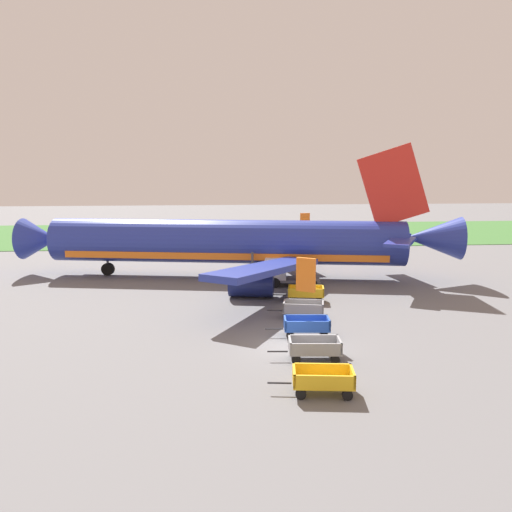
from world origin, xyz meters
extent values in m
plane|color=slate|center=(0.00, 0.00, 0.00)|extent=(220.00, 220.00, 0.00)
cube|color=#3D7033|center=(0.00, 48.26, 0.03)|extent=(220.00, 28.00, 0.06)
cylinder|color=#28389E|center=(-2.90, 17.81, 3.15)|extent=(30.17, 9.12, 3.70)
cube|color=orange|center=(-2.90, 17.81, 2.13)|extent=(27.19, 8.39, 0.56)
cone|color=#28389E|center=(-19.13, 20.82, 3.15)|extent=(3.81, 4.15, 3.63)
cone|color=#28389E|center=(13.96, 14.67, 3.65)|extent=(5.07, 4.28, 3.52)
cube|color=#28389E|center=(-0.37, 8.84, 2.48)|extent=(9.18, 12.36, 1.35)
cube|color=orange|center=(1.02, 1.97, 3.43)|extent=(1.04, 0.76, 1.90)
cylinder|color=navy|center=(-1.30, 10.60, 1.13)|extent=(3.53, 2.65, 2.10)
cube|color=#28389E|center=(2.68, 25.26, 2.48)|extent=(5.13, 13.26, 1.35)
cube|color=orange|center=(6.45, 31.17, 3.43)|extent=(1.12, 0.41, 1.90)
cylinder|color=navy|center=(1.18, 23.95, 1.13)|extent=(3.53, 2.65, 2.10)
cube|color=red|center=(10.66, 15.28, 7.90)|extent=(5.94, 1.45, 6.88)
cube|color=#28389E|center=(10.28, 12.10, 3.75)|extent=(4.06, 5.43, 0.24)
cube|color=#28389E|center=(11.45, 18.39, 3.75)|extent=(2.46, 5.39, 0.24)
cylinder|color=#4C4C51|center=(-13.23, 19.72, 1.57)|extent=(0.20, 0.20, 2.04)
cylinder|color=black|center=(-13.23, 19.72, 0.55)|extent=(1.16, 0.64, 1.10)
cylinder|color=#4C4C51|center=(-0.85, 15.19, 1.57)|extent=(0.20, 0.20, 2.04)
cylinder|color=black|center=(-0.85, 15.19, 0.55)|extent=(1.16, 0.64, 1.10)
cylinder|color=#4C4C51|center=(-0.04, 19.51, 1.57)|extent=(0.20, 0.20, 2.04)
cylinder|color=black|center=(-0.04, 19.51, 0.55)|extent=(1.16, 0.64, 1.10)
cube|color=gold|center=(0.32, -5.78, 0.48)|extent=(2.66, 1.72, 0.08)
cube|color=gold|center=(0.24, -6.42, 0.80)|extent=(2.49, 0.43, 0.55)
cube|color=gold|center=(0.41, -5.14, 0.80)|extent=(2.49, 0.43, 0.55)
cube|color=gold|center=(-0.87, -5.62, 0.80)|extent=(0.28, 1.40, 0.55)
cube|color=gold|center=(1.51, -5.94, 0.80)|extent=(0.28, 1.40, 0.55)
cylinder|color=#2D2D33|center=(-1.46, -5.54, 0.44)|extent=(1.00, 0.21, 0.08)
cylinder|color=black|center=(-0.68, -6.21, 0.22)|extent=(0.46, 0.22, 0.44)
cylinder|color=black|center=(-0.53, -5.10, 0.22)|extent=(0.46, 0.22, 0.44)
cylinder|color=black|center=(1.18, -6.46, 0.22)|extent=(0.46, 0.22, 0.44)
cylinder|color=black|center=(1.32, -5.35, 0.22)|extent=(0.46, 0.22, 0.44)
cube|color=gray|center=(0.75, -1.99, 0.48)|extent=(2.61, 1.61, 0.08)
cube|color=gray|center=(0.69, -2.64, 0.80)|extent=(2.50, 0.32, 0.55)
cube|color=gray|center=(0.80, -1.34, 0.80)|extent=(2.50, 0.32, 0.55)
cube|color=gray|center=(-0.45, -1.89, 0.80)|extent=(0.22, 1.40, 0.55)
cube|color=gray|center=(1.94, -2.09, 0.80)|extent=(0.22, 1.40, 0.55)
cylinder|color=#2D2D33|center=(-1.05, -1.83, 0.44)|extent=(1.00, 0.17, 0.08)
cylinder|color=black|center=(-0.24, -2.47, 0.22)|extent=(0.45, 0.20, 0.44)
cylinder|color=black|center=(-0.14, -1.35, 0.22)|extent=(0.45, 0.20, 0.44)
cylinder|color=black|center=(1.63, -2.63, 0.22)|extent=(0.45, 0.20, 0.44)
cylinder|color=black|center=(1.73, -1.51, 0.22)|extent=(0.45, 0.20, 0.44)
cube|color=#234CB2|center=(1.04, 1.57, 0.48)|extent=(2.62, 1.62, 0.08)
cube|color=#234CB2|center=(0.98, 0.93, 0.80)|extent=(2.50, 0.33, 0.55)
cube|color=#234CB2|center=(1.10, 2.22, 0.80)|extent=(2.50, 0.33, 0.55)
cube|color=#234CB2|center=(-0.16, 1.68, 0.80)|extent=(0.23, 1.40, 0.55)
cube|color=#234CB2|center=(2.23, 1.46, 0.80)|extent=(0.23, 1.40, 0.55)
cylinder|color=#2D2D33|center=(-0.76, 1.74, 0.44)|extent=(1.00, 0.17, 0.08)
cylinder|color=black|center=(0.05, 1.10, 0.22)|extent=(0.45, 0.20, 0.44)
cylinder|color=black|center=(0.15, 2.22, 0.22)|extent=(0.45, 0.20, 0.44)
cylinder|color=black|center=(1.92, 0.93, 0.22)|extent=(0.45, 0.20, 0.44)
cylinder|color=black|center=(2.02, 2.04, 0.22)|extent=(0.45, 0.20, 0.44)
cube|color=gray|center=(1.50, 5.07, 0.48)|extent=(2.75, 1.92, 0.08)
cube|color=gray|center=(1.36, 4.44, 0.80)|extent=(2.46, 0.65, 0.55)
cube|color=gray|center=(1.65, 5.71, 0.80)|extent=(2.46, 0.65, 0.55)
cube|color=gray|center=(0.33, 5.34, 0.80)|extent=(0.41, 1.39, 0.55)
cube|color=gray|center=(2.67, 4.81, 0.80)|extent=(0.41, 1.39, 0.55)
cylinder|color=#2D2D33|center=(-0.25, 5.47, 0.44)|extent=(0.99, 0.30, 0.08)
cylinder|color=black|center=(0.46, 4.73, 0.22)|extent=(0.46, 0.25, 0.44)
cylinder|color=black|center=(0.71, 5.83, 0.22)|extent=(0.46, 0.25, 0.44)
cylinder|color=black|center=(2.29, 4.32, 0.22)|extent=(0.46, 0.25, 0.44)
cylinder|color=black|center=(2.54, 5.41, 0.22)|extent=(0.46, 0.25, 0.44)
cube|color=gold|center=(2.43, 9.16, 0.48)|extent=(2.71, 1.82, 0.08)
cube|color=gold|center=(2.31, 8.52, 0.80)|extent=(2.48, 0.54, 0.55)
cube|color=gold|center=(2.54, 9.80, 0.80)|extent=(2.48, 0.54, 0.55)
cube|color=gold|center=(1.25, 9.37, 0.80)|extent=(0.35, 1.40, 0.55)
cube|color=gold|center=(3.61, 8.95, 0.80)|extent=(0.35, 1.40, 0.55)
cylinder|color=#2D2D33|center=(0.66, 9.47, 0.44)|extent=(1.00, 0.25, 0.08)
cylinder|color=black|center=(1.41, 8.77, 0.22)|extent=(0.46, 0.24, 0.44)
cylinder|color=black|center=(1.60, 9.87, 0.22)|extent=(0.46, 0.24, 0.44)
cylinder|color=black|center=(3.25, 8.44, 0.22)|extent=(0.46, 0.24, 0.44)
cylinder|color=black|center=(3.45, 9.54, 0.22)|extent=(0.46, 0.24, 0.44)
cube|color=slate|center=(2.90, 14.13, 0.50)|extent=(3.35, 2.33, 0.20)
cube|color=white|center=(0.95, 14.42, 1.35)|extent=(1.96, 2.13, 1.50)
cube|color=#19232D|center=(0.16, 14.54, 1.50)|extent=(0.32, 1.61, 0.67)
cylinder|color=black|center=(0.81, 13.58, 0.40)|extent=(0.84, 0.41, 0.80)
cylinder|color=black|center=(1.06, 15.27, 0.40)|extent=(0.84, 0.41, 0.80)
cylinder|color=black|center=(3.66, 13.16, 0.40)|extent=(0.84, 0.41, 0.80)
cylinder|color=black|center=(3.91, 14.85, 0.40)|extent=(0.84, 0.41, 0.80)
camera|label=1|loc=(-4.25, -25.38, 9.17)|focal=35.85mm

